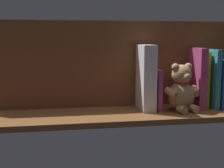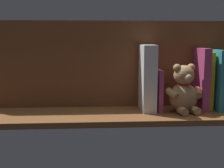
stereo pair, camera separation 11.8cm
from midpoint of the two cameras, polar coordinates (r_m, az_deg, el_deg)
ground_plane at (r=120.78cm, az=-2.82°, el=-5.89°), size 115.58×27.29×2.20cm
shelf_back_panel at (r=128.73cm, az=-3.47°, el=3.70°), size 115.58×1.50×36.28cm
book_0 at (r=135.86cm, az=17.95°, el=0.02°), size 2.41×14.43×19.69cm
book_1 at (r=134.47cm, az=16.81°, el=0.10°), size 2.65×14.41×20.18cm
book_2 at (r=132.93cm, az=15.59°, el=1.00°), size 2.07×14.14×24.49cm
book_3 at (r=133.45cm, az=14.24°, el=0.86°), size 1.58×10.71×23.49cm
book_4 at (r=131.07cm, az=13.20°, el=1.11°), size 3.00×13.03×25.08cm
teddy_bear at (r=124.23cm, az=10.28°, el=-1.10°), size 15.32×13.71×19.22cm
book_5 at (r=125.91cm, az=5.56°, el=-0.95°), size 1.76×13.03×16.61cm
dictionary_thick_white at (r=123.79cm, az=3.67°, el=1.22°), size 5.38×13.52×26.46cm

